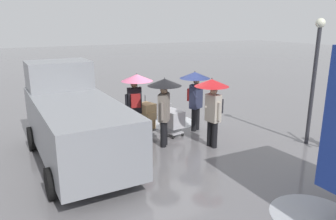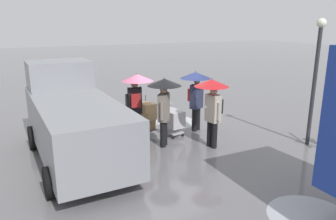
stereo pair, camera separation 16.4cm
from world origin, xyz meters
TOP-DOWN VIEW (x-y plane):
  - ground_plane at (0.00, 0.00)m, footprint 90.00×90.00m
  - slush_patch_near_cluster at (-0.20, 5.60)m, footprint 1.71×1.71m
  - slush_patch_under_van at (-0.55, -1.32)m, footprint 1.98×1.98m
  - cargo_van_parked_right at (3.38, 0.59)m, footprint 2.31×5.39m
  - shopping_cart_vendor at (0.04, 0.06)m, footprint 0.69×0.91m
  - hand_dolly_boxes at (0.81, -0.38)m, footprint 0.70×0.82m
  - pedestrian_pink_side at (-0.56, 1.50)m, footprint 1.04×1.04m
  - pedestrian_black_side at (0.70, 0.76)m, footprint 1.04×1.04m
  - pedestrian_white_side at (-0.89, -0.02)m, footprint 1.04×1.04m
  - pedestrian_far_side at (1.15, -0.42)m, footprint 1.04×1.04m
  - street_lamp at (-3.42, 2.70)m, footprint 0.28×0.28m

SIDE VIEW (x-z plane):
  - ground_plane at x=0.00m, z-range 0.00..0.00m
  - slush_patch_near_cluster at x=-0.20m, z-range 0.00..0.01m
  - slush_patch_under_van at x=-0.55m, z-range 0.00..0.01m
  - shopping_cart_vendor at x=0.04m, z-range 0.06..1.08m
  - hand_dolly_boxes at x=0.81m, z-range 0.01..1.32m
  - cargo_van_parked_right at x=3.38m, z-range -0.12..2.48m
  - pedestrian_pink_side at x=-0.56m, z-range 0.50..2.64m
  - pedestrian_white_side at x=-0.89m, z-range 0.50..2.64m
  - pedestrian_far_side at x=1.15m, z-range 0.50..2.64m
  - pedestrian_black_side at x=0.70m, z-range 0.51..2.66m
  - street_lamp at x=-3.42m, z-range 0.44..4.30m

